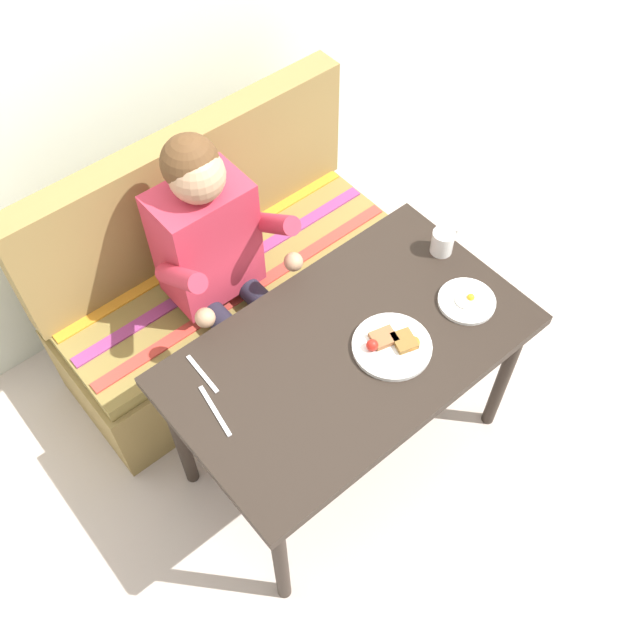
% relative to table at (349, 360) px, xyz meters
% --- Properties ---
extents(ground_plane, '(8.00, 8.00, 0.00)m').
position_rel_table_xyz_m(ground_plane, '(0.00, 0.00, -0.65)').
color(ground_plane, beige).
extents(back_wall, '(4.40, 0.10, 2.60)m').
position_rel_table_xyz_m(back_wall, '(0.00, 1.27, 0.65)').
color(back_wall, silver).
rests_on(back_wall, ground).
extents(table, '(1.20, 0.70, 0.73)m').
position_rel_table_xyz_m(table, '(0.00, 0.00, 0.00)').
color(table, black).
rests_on(table, ground).
extents(couch, '(1.44, 0.56, 1.00)m').
position_rel_table_xyz_m(couch, '(0.00, 0.76, -0.32)').
color(couch, olive).
rests_on(couch, ground).
extents(person, '(0.45, 0.61, 1.21)m').
position_rel_table_xyz_m(person, '(-0.10, 0.59, 0.09)').
color(person, '#BD2E43').
rests_on(person, ground).
extents(plate_breakfast, '(0.26, 0.26, 0.05)m').
position_rel_table_xyz_m(plate_breakfast, '(0.10, -0.09, 0.09)').
color(plate_breakfast, white).
rests_on(plate_breakfast, table).
extents(plate_eggs, '(0.20, 0.20, 0.04)m').
position_rel_table_xyz_m(plate_eggs, '(0.42, -0.12, 0.09)').
color(plate_eggs, white).
rests_on(plate_eggs, table).
extents(coffee_mug, '(0.12, 0.08, 0.09)m').
position_rel_table_xyz_m(coffee_mug, '(0.53, 0.10, 0.13)').
color(coffee_mug, white).
rests_on(coffee_mug, table).
extents(fork, '(0.02, 0.17, 0.00)m').
position_rel_table_xyz_m(fork, '(-0.43, 0.22, 0.08)').
color(fork, silver).
rests_on(fork, table).
extents(knife, '(0.04, 0.20, 0.00)m').
position_rel_table_xyz_m(knife, '(-0.47, 0.09, 0.08)').
color(knife, silver).
rests_on(knife, table).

